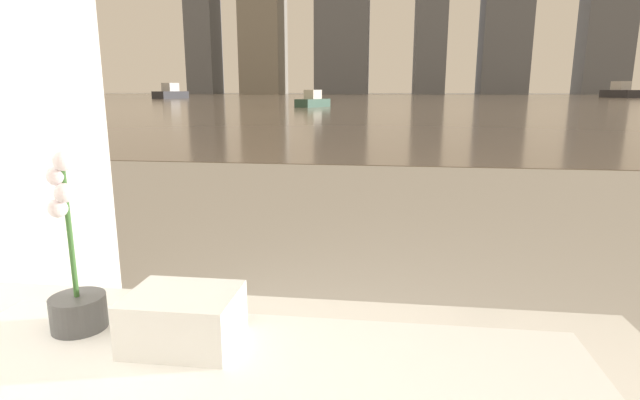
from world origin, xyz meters
TOP-DOWN VIEW (x-y plane):
  - potted_orchid at (-0.46, 0.78)m, footprint 0.13×0.13m
  - towel_stack at (-0.18, 0.75)m, footprint 0.24×0.19m
  - harbor_water at (0.00, 62.00)m, footprint 180.00×110.00m
  - harbor_boat_0 at (-4.32, 31.27)m, footprint 1.97×2.96m
  - harbor_boat_1 at (-25.18, 57.44)m, footprint 2.76×5.11m
  - harbor_boat_2 at (-30.43, 47.51)m, footprint 1.89×3.84m
  - harbor_boat_3 at (30.80, 71.63)m, footprint 3.11×5.95m
  - skyline_tower_1 at (-28.45, 118.00)m, footprint 9.15×11.46m
  - skyline_tower_2 at (-10.10, 118.00)m, footprint 11.98×8.31m
  - skyline_tower_3 at (9.42, 118.00)m, footprint 6.40×12.56m

SIDE VIEW (x-z plane):
  - harbor_water at x=0.00m, z-range 0.00..0.01m
  - harbor_boat_0 at x=-4.32m, z-range -0.15..0.91m
  - harbor_boat_2 at x=-30.43m, z-range -0.19..1.18m
  - towel_stack at x=-0.18m, z-range 0.53..0.65m
  - potted_orchid at x=-0.46m, z-range 0.43..0.85m
  - harbor_boat_1 at x=-25.18m, z-range -0.26..1.56m
  - harbor_boat_3 at x=30.80m, z-range -0.30..1.82m
  - skyline_tower_2 at x=-10.10m, z-range 0.00..35.65m
  - skyline_tower_1 at x=-28.45m, z-range 0.00..36.86m
  - skyline_tower_3 at x=9.42m, z-range 0.00..39.75m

